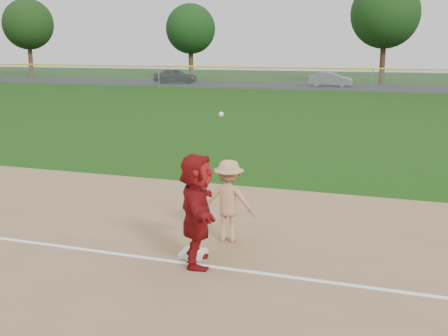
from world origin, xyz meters
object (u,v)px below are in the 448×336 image
(first_base, at_px, (193,253))
(base_runner, at_px, (197,210))
(car_mid, at_px, (330,79))
(car_left, at_px, (176,76))

(first_base, bearing_deg, base_runner, -57.33)
(first_base, height_order, car_mid, car_mid)
(car_left, bearing_deg, base_runner, -168.85)
(base_runner, bearing_deg, first_base, 10.43)
(car_mid, bearing_deg, first_base, -176.51)
(car_mid, bearing_deg, base_runner, -176.28)
(first_base, bearing_deg, car_left, 114.30)
(base_runner, relative_size, car_left, 0.44)
(base_runner, xyz_separation_m, car_mid, (-4.72, 46.72, -0.33))
(car_mid, bearing_deg, car_left, 89.42)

